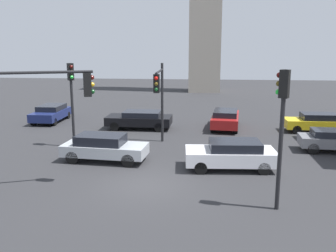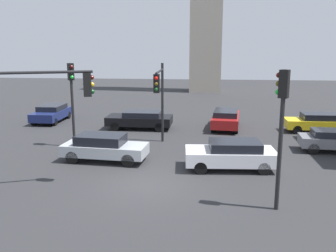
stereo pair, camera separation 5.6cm
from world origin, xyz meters
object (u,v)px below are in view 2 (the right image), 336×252
at_px(car_5, 335,140).
at_px(car_6, 226,118).
at_px(car_2, 317,122).
at_px(car_1, 104,147).
at_px(traffic_light_1, 72,89).
at_px(traffic_light_2, 38,102).
at_px(car_4, 231,154).
at_px(traffic_light_0, 160,90).
at_px(car_0, 52,113).
at_px(car_3, 140,119).
at_px(traffic_light_3, 282,114).

relative_size(car_5, car_6, 0.85).
bearing_deg(car_2, car_1, 31.44).
height_order(traffic_light_1, traffic_light_2, traffic_light_2).
bearing_deg(traffic_light_1, car_6, 86.00).
bearing_deg(car_6, traffic_light_1, 128.56).
relative_size(traffic_light_1, car_4, 1.11).
height_order(traffic_light_2, car_4, traffic_light_2).
relative_size(traffic_light_0, traffic_light_1, 0.99).
bearing_deg(car_5, car_0, 163.72).
height_order(car_1, car_6, car_1).
xyz_separation_m(traffic_light_2, car_0, (-5.53, 14.26, -3.07)).
distance_m(traffic_light_0, car_2, 12.22).
bearing_deg(car_3, car_5, 158.77).
bearing_deg(traffic_light_1, car_3, 112.91).
height_order(car_2, car_6, car_6).
bearing_deg(car_4, car_6, -95.05).
bearing_deg(car_0, car_5, 70.85).
distance_m(traffic_light_0, car_4, 5.97).
xyz_separation_m(traffic_light_2, traffic_light_3, (9.61, -1.12, -0.14)).
height_order(traffic_light_1, car_1, traffic_light_1).
height_order(traffic_light_1, car_3, traffic_light_1).
bearing_deg(car_0, traffic_light_2, 21.35).
bearing_deg(car_1, car_0, 130.10).
xyz_separation_m(traffic_light_2, car_1, (1.53, 4.20, -3.02)).
distance_m(car_2, car_3, 12.71).
bearing_deg(car_5, traffic_light_1, -175.54).
height_order(traffic_light_0, car_4, traffic_light_0).
bearing_deg(car_5, traffic_light_0, -175.50).
bearing_deg(car_6, traffic_light_2, 152.70).
height_order(car_4, car_5, car_4).
relative_size(car_0, car_3, 0.90).
relative_size(traffic_light_1, car_5, 1.24).
bearing_deg(car_6, car_1, 147.63).
bearing_deg(car_0, traffic_light_0, 53.50).
bearing_deg(traffic_light_0, car_0, -127.90).
relative_size(traffic_light_1, car_6, 1.05).
xyz_separation_m(car_5, car_6, (-5.98, 5.76, 0.06)).
xyz_separation_m(traffic_light_0, car_0, (-9.73, 7.24, -2.79)).
distance_m(traffic_light_0, car_5, 10.57).
distance_m(car_2, car_5, 5.17).
xyz_separation_m(traffic_light_0, car_2, (10.59, 5.42, -2.78)).
distance_m(traffic_light_0, traffic_light_3, 9.77).
bearing_deg(traffic_light_3, traffic_light_0, -30.62).
bearing_deg(car_2, car_5, 85.17).
xyz_separation_m(traffic_light_0, car_5, (10.19, 0.26, -2.80)).
bearing_deg(traffic_light_2, car_3, 59.20).
bearing_deg(traffic_light_3, car_1, -7.60).
height_order(traffic_light_3, car_2, traffic_light_3).
relative_size(car_2, car_4, 0.94).
relative_size(traffic_light_0, car_4, 1.10).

